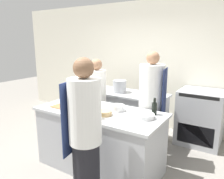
% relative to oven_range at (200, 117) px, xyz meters
% --- Properties ---
extents(ground_plane, '(16.00, 16.00, 0.00)m').
position_rel_oven_range_xyz_m(ground_plane, '(-1.12, -1.72, -0.52)').
color(ground_plane, gray).
extents(wall_back, '(8.00, 0.06, 2.80)m').
position_rel_oven_range_xyz_m(wall_back, '(-1.12, 0.41, 0.88)').
color(wall_back, silver).
rests_on(wall_back, ground_plane).
extents(prep_counter, '(1.93, 0.87, 0.93)m').
position_rel_oven_range_xyz_m(prep_counter, '(-1.12, -1.72, -0.05)').
color(prep_counter, '#A8AAAF').
rests_on(prep_counter, ground_plane).
extents(pass_counter, '(1.67, 0.69, 0.93)m').
position_rel_oven_range_xyz_m(pass_counter, '(-1.35, -0.51, -0.05)').
color(pass_counter, '#A8AAAF').
rests_on(pass_counter, ground_plane).
extents(oven_range, '(0.79, 0.72, 1.03)m').
position_rel_oven_range_xyz_m(oven_range, '(0.00, 0.00, 0.00)').
color(oven_range, '#A8AAAF').
rests_on(oven_range, ground_plane).
extents(chef_at_prep_near, '(0.41, 0.39, 1.78)m').
position_rel_oven_range_xyz_m(chef_at_prep_near, '(-0.79, -2.45, 0.38)').
color(chef_at_prep_near, black).
rests_on(chef_at_prep_near, ground_plane).
extents(chef_at_stove, '(0.43, 0.42, 1.79)m').
position_rel_oven_range_xyz_m(chef_at_stove, '(-0.57, -1.05, 0.38)').
color(chef_at_stove, black).
rests_on(chef_at_stove, ground_plane).
extents(chef_at_pass_far, '(0.37, 0.35, 1.63)m').
position_rel_oven_range_xyz_m(chef_at_pass_far, '(-1.62, -1.10, 0.30)').
color(chef_at_pass_far, black).
rests_on(chef_at_pass_far, ground_plane).
extents(bottle_olive_oil, '(0.07, 0.07, 0.24)m').
position_rel_oven_range_xyz_m(bottle_olive_oil, '(-0.37, -1.46, 0.51)').
color(bottle_olive_oil, black).
rests_on(bottle_olive_oil, prep_counter).
extents(bottle_vinegar, '(0.07, 0.07, 0.18)m').
position_rel_oven_range_xyz_m(bottle_vinegar, '(-1.39, -1.57, 0.49)').
color(bottle_vinegar, '#2D5175').
rests_on(bottle_vinegar, prep_counter).
extents(bottle_wine, '(0.08, 0.08, 0.28)m').
position_rel_oven_range_xyz_m(bottle_wine, '(-0.97, -2.03, 0.53)').
color(bottle_wine, '#B2A84C').
rests_on(bottle_wine, prep_counter).
extents(bottle_cooking_oil, '(0.08, 0.08, 0.21)m').
position_rel_oven_range_xyz_m(bottle_cooking_oil, '(-1.69, -1.57, 0.50)').
color(bottle_cooking_oil, silver).
rests_on(bottle_cooking_oil, prep_counter).
extents(bowl_mixing_large, '(0.26, 0.26, 0.06)m').
position_rel_oven_range_xyz_m(bowl_mixing_large, '(-0.42, -1.66, 0.45)').
color(bowl_mixing_large, white).
rests_on(bowl_mixing_large, prep_counter).
extents(bowl_prep_small, '(0.20, 0.20, 0.09)m').
position_rel_oven_range_xyz_m(bowl_prep_small, '(-0.88, -1.58, 0.46)').
color(bowl_prep_small, white).
rests_on(bowl_prep_small, prep_counter).
extents(bowl_ceramic_blue, '(0.21, 0.21, 0.06)m').
position_rel_oven_range_xyz_m(bowl_ceramic_blue, '(-0.94, -1.85, 0.45)').
color(bowl_ceramic_blue, tan).
rests_on(bowl_ceramic_blue, prep_counter).
extents(cutting_board, '(0.37, 0.20, 0.01)m').
position_rel_oven_range_xyz_m(cutting_board, '(-1.67, -1.91, 0.42)').
color(cutting_board, olive).
rests_on(cutting_board, prep_counter).
extents(stockpot, '(0.27, 0.27, 0.24)m').
position_rel_oven_range_xyz_m(stockpot, '(-1.45, -0.56, 0.54)').
color(stockpot, '#A8AAAF').
rests_on(stockpot, pass_counter).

